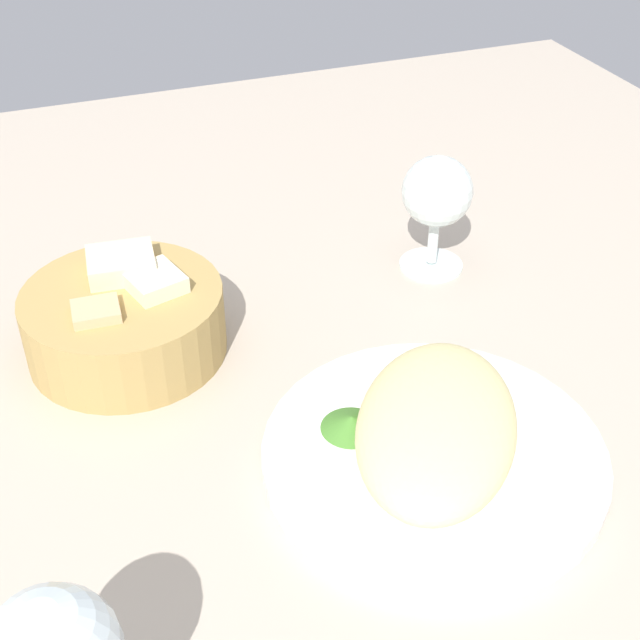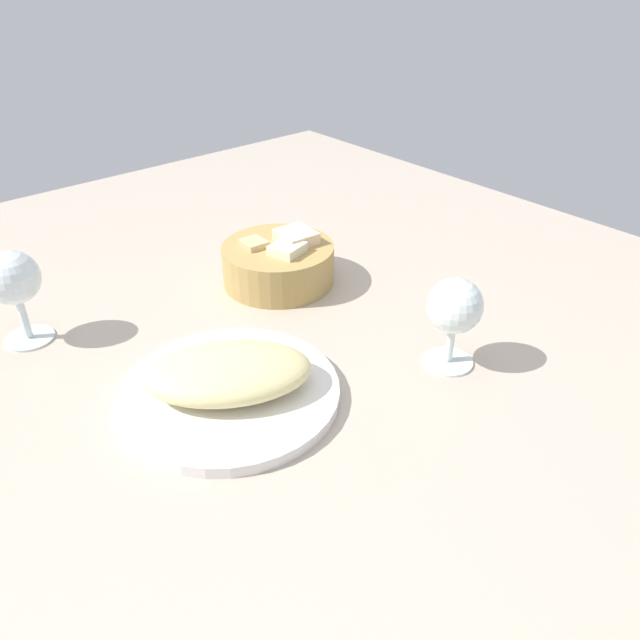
# 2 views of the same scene
# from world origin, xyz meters

# --- Properties ---
(ground_plane) EXTENTS (1.40, 1.40, 0.02)m
(ground_plane) POSITION_xyz_m (0.00, 0.00, -0.01)
(ground_plane) COLOR #B7A895
(plate) EXTENTS (0.25, 0.25, 0.01)m
(plate) POSITION_xyz_m (-0.09, -0.10, 0.01)
(plate) COLOR white
(plate) RESTS_ON ground_plane
(omelette) EXTENTS (0.22, 0.20, 0.04)m
(omelette) POSITION_xyz_m (-0.09, -0.10, 0.04)
(omelette) COLOR beige
(omelette) RESTS_ON plate
(lettuce_garnish) EXTENTS (0.05, 0.05, 0.01)m
(lettuce_garnish) POSITION_xyz_m (-0.04, -0.05, 0.02)
(lettuce_garnish) COLOR #447E2C
(lettuce_garnish) RESTS_ON plate
(bread_basket) EXTENTS (0.17, 0.17, 0.08)m
(bread_basket) POSITION_xyz_m (0.13, 0.09, 0.03)
(bread_basket) COLOR tan
(bread_basket) RESTS_ON ground_plane
(wine_glass_near) EXTENTS (0.07, 0.07, 0.12)m
(wine_glass_near) POSITION_xyz_m (0.16, -0.21, 0.08)
(wine_glass_near) COLOR silver
(wine_glass_near) RESTS_ON ground_plane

